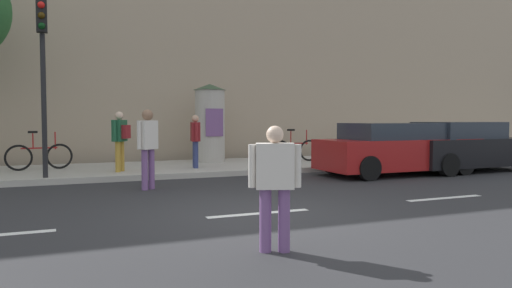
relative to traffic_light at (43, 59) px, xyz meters
name	(u,v)px	position (x,y,z in m)	size (l,w,h in m)	color
ground_plane	(259,214)	(3.37, -5.24, -2.99)	(80.00, 80.00, 0.00)	#2B2B2D
sidewalk_curb	(169,169)	(3.37, 1.76, -2.91)	(36.00, 4.00, 0.15)	#B2ADA3
lane_markings	(259,213)	(3.37, -5.24, -2.98)	(25.80, 0.16, 0.01)	silver
building_backdrop	(141,21)	(3.37, 6.76, 2.45)	(36.00, 5.00, 10.87)	tan
traffic_light	(43,59)	(0.00, 0.00, 0.00)	(0.24, 0.45, 4.21)	black
poster_column	(210,122)	(4.97, 2.75, -1.53)	(1.08, 1.08, 2.58)	#B2ADA3
pedestrian_with_backpack	(275,179)	(2.66, -7.40, -2.12)	(0.58, 0.38, 1.49)	#724C84
pedestrian_near_pole	(148,142)	(2.14, -1.81, -1.94)	(0.50, 0.43, 1.78)	#724C84
pedestrian_with_bag	(120,136)	(1.84, 0.76, -1.87)	(0.52, 0.56, 1.62)	#B78C33
pedestrian_tallest	(195,137)	(3.98, 0.98, -1.93)	(0.31, 0.67, 1.54)	navy
bicycle_leaning	(39,156)	(-0.20, 2.11, -2.45)	(1.76, 0.35, 1.09)	black
bicycle_upright	(295,150)	(7.62, 1.72, -2.45)	(1.77, 0.16, 1.09)	black
parked_car_blue	(397,149)	(9.14, -1.58, -2.27)	(4.60, 1.93, 1.46)	maroon
parked_car_dark	(462,147)	(11.53, -1.64, -2.27)	(4.26, 2.00, 1.48)	black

